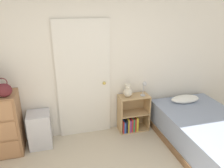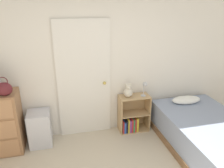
{
  "view_description": "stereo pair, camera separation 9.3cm",
  "coord_description": "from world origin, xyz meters",
  "px_view_note": "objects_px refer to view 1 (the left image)",
  "views": [
    {
      "loc": [
        -0.61,
        -1.37,
        2.27
      ],
      "look_at": [
        0.29,
        1.89,
        0.99
      ],
      "focal_mm": 35.0,
      "sensor_mm": 36.0,
      "label": 1
    },
    {
      "loc": [
        -0.52,
        -1.4,
        2.27
      ],
      "look_at": [
        0.29,
        1.89,
        0.99
      ],
      "focal_mm": 35.0,
      "sensor_mm": 36.0,
      "label": 2
    }
  ],
  "objects_px": {
    "bookshelf": "(132,117)",
    "handbag": "(4,90)",
    "teddy_bear": "(128,91)",
    "bed": "(207,133)",
    "storage_bin": "(40,129)",
    "desk_lamp": "(144,86)"
  },
  "relations": [
    {
      "from": "storage_bin",
      "to": "bookshelf",
      "type": "bearing_deg",
      "value": 1.45
    },
    {
      "from": "storage_bin",
      "to": "bookshelf",
      "type": "xyz_separation_m",
      "value": [
        1.62,
        0.04,
        -0.03
      ]
    },
    {
      "from": "teddy_bear",
      "to": "handbag",
      "type": "bearing_deg",
      "value": -173.94
    },
    {
      "from": "handbag",
      "to": "storage_bin",
      "type": "distance_m",
      "value": 0.91
    },
    {
      "from": "bookshelf",
      "to": "teddy_bear",
      "type": "relative_size",
      "value": 2.79
    },
    {
      "from": "bookshelf",
      "to": "handbag",
      "type": "bearing_deg",
      "value": -174.18
    },
    {
      "from": "desk_lamp",
      "to": "handbag",
      "type": "bearing_deg",
      "value": -175.7
    },
    {
      "from": "handbag",
      "to": "desk_lamp",
      "type": "relative_size",
      "value": 1.07
    },
    {
      "from": "desk_lamp",
      "to": "bed",
      "type": "height_order",
      "value": "desk_lamp"
    },
    {
      "from": "bookshelf",
      "to": "desk_lamp",
      "type": "height_order",
      "value": "desk_lamp"
    },
    {
      "from": "teddy_bear",
      "to": "desk_lamp",
      "type": "bearing_deg",
      "value": -7.5
    },
    {
      "from": "bookshelf",
      "to": "teddy_bear",
      "type": "height_order",
      "value": "teddy_bear"
    },
    {
      "from": "handbag",
      "to": "desk_lamp",
      "type": "distance_m",
      "value": 2.24
    },
    {
      "from": "desk_lamp",
      "to": "bed",
      "type": "relative_size",
      "value": 0.14
    },
    {
      "from": "bookshelf",
      "to": "desk_lamp",
      "type": "xyz_separation_m",
      "value": [
        0.2,
        -0.04,
        0.62
      ]
    },
    {
      "from": "storage_bin",
      "to": "bed",
      "type": "relative_size",
      "value": 0.3
    },
    {
      "from": "handbag",
      "to": "desk_lamp",
      "type": "bearing_deg",
      "value": 4.3
    },
    {
      "from": "storage_bin",
      "to": "teddy_bear",
      "type": "xyz_separation_m",
      "value": [
        1.54,
        0.04,
        0.5
      ]
    },
    {
      "from": "teddy_bear",
      "to": "bed",
      "type": "distance_m",
      "value": 1.47
    },
    {
      "from": "handbag",
      "to": "teddy_bear",
      "type": "bearing_deg",
      "value": 6.06
    },
    {
      "from": "handbag",
      "to": "storage_bin",
      "type": "relative_size",
      "value": 0.49
    },
    {
      "from": "handbag",
      "to": "storage_bin",
      "type": "height_order",
      "value": "handbag"
    }
  ]
}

